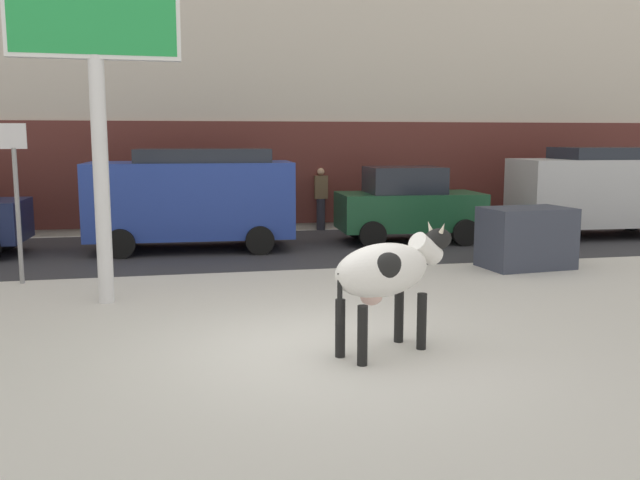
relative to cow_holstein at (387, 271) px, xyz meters
The scene contains 13 objects.
ground_plane 1.28m from the cow_holstein, 155.07° to the left, with size 120.00×120.00×0.00m, color silver.
road_strip 8.30m from the cow_holstein, 95.08° to the left, with size 60.00×5.60×0.01m, color #333338.
building_facade 15.26m from the cow_holstein, 92.94° to the left, with size 44.00×6.10×13.00m.
cow_holstein is the anchor object (origin of this frame).
billboard 5.91m from the cow_holstein, 136.43° to the left, with size 2.53×0.35×5.56m.
car_blue_van 8.59m from the cow_holstein, 103.82° to the left, with size 4.68×2.28×2.32m.
car_darkgreen_hatchback 9.05m from the cow_holstein, 69.27° to the left, with size 3.57×2.05×1.86m.
car_silver_van 11.89m from the cow_holstein, 44.40° to the left, with size 4.68×2.28×2.32m.
pedestrian_near_billboard 11.19m from the cow_holstein, 82.03° to the left, with size 0.36×0.24×1.73m.
pedestrian_by_cars 11.75m from the cow_holstein, 70.55° to the left, with size 0.36×0.24×1.73m.
pedestrian_far_left 11.09m from the cow_holstein, 88.00° to the left, with size 0.36×0.24×1.73m.
dumpster 6.45m from the cow_holstein, 47.14° to the left, with size 1.70×1.10×1.20m, color #383D4C.
street_sign 7.34m from the cow_holstein, 134.86° to the left, with size 0.44×0.08×2.82m.
Camera 1 is at (-1.73, -8.12, 2.59)m, focal length 38.94 mm.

